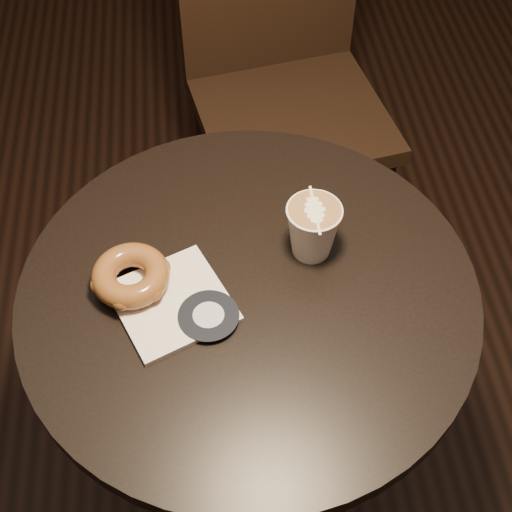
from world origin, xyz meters
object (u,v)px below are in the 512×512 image
object	(u,v)px
pastry_bag	(172,302)
latte_cup	(313,230)
doughnut	(131,276)
chair	(280,49)
cafe_table	(249,354)

from	to	relation	value
pastry_bag	latte_cup	distance (m)	0.24
pastry_bag	doughnut	world-z (taller)	doughnut
doughnut	latte_cup	world-z (taller)	latte_cup
chair	doughnut	size ratio (longest dim) A/B	9.33
cafe_table	doughnut	world-z (taller)	doughnut
cafe_table	chair	bearing A→B (deg)	79.09
cafe_table	latte_cup	bearing A→B (deg)	30.18
latte_cup	pastry_bag	bearing A→B (deg)	-159.84
pastry_bag	chair	bearing A→B (deg)	48.32
cafe_table	latte_cup	size ratio (longest dim) A/B	7.91
pastry_bag	cafe_table	bearing A→B (deg)	-13.62
pastry_bag	latte_cup	size ratio (longest dim) A/B	1.65
doughnut	latte_cup	size ratio (longest dim) A/B	1.24
chair	latte_cup	bearing A→B (deg)	-104.05
pastry_bag	latte_cup	xyz separation A→B (m)	(0.22, 0.08, 0.04)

